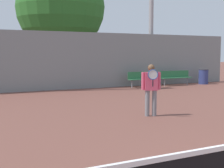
{
  "coord_description": "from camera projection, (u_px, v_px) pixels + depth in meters",
  "views": [
    {
      "loc": [
        -3.76,
        -2.29,
        1.94
      ],
      "look_at": [
        0.75,
        6.96,
        0.93
      ],
      "focal_mm": 50.0,
      "sensor_mm": 36.0,
      "label": 1
    }
  ],
  "objects": [
    {
      "name": "bench_adjacent_court",
      "position": [
        141.0,
        78.0,
        17.85
      ],
      "size": [
        1.65,
        0.4,
        0.89
      ],
      "color": "#28663D",
      "rests_on": "ground_plane"
    },
    {
      "name": "trash_bin",
      "position": [
        203.0,
        77.0,
        19.75
      ],
      "size": [
        0.62,
        0.62,
        0.94
      ],
      "color": "navy",
      "rests_on": "ground_plane"
    },
    {
      "name": "tennis_player",
      "position": [
        151.0,
        87.0,
        9.59
      ],
      "size": [
        0.56,
        0.5,
        1.61
      ],
      "rotation": [
        0.0,
        0.0,
        -0.38
      ],
      "color": "slate",
      "rests_on": "ground_plane"
    },
    {
      "name": "tree_green_tall",
      "position": [
        61.0,
        7.0,
        22.19
      ],
      "size": [
        6.29,
        6.29,
        8.36
      ],
      "color": "brown",
      "rests_on": "ground_plane"
    },
    {
      "name": "back_fence",
      "position": [
        41.0,
        61.0,
        16.06
      ],
      "size": [
        24.79,
        0.06,
        3.1
      ],
      "color": "gray",
      "rests_on": "ground_plane"
    },
    {
      "name": "bench_courtside_near",
      "position": [
        175.0,
        76.0,
        18.91
      ],
      "size": [
        2.12,
        0.4,
        0.89
      ],
      "color": "#28663D",
      "rests_on": "ground_plane"
    }
  ]
}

